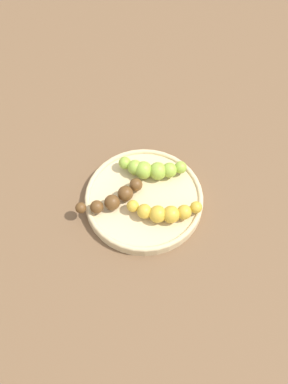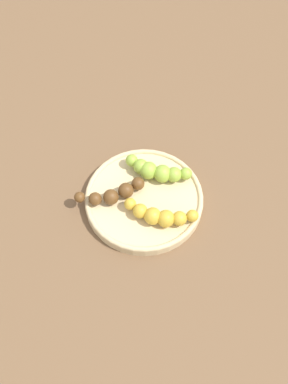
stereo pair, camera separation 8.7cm
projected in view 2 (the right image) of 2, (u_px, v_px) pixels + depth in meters
ground_plane at (144, 202)px, 0.91m from camera, size 2.40×2.40×0.00m
fruit_bowl at (144, 199)px, 0.89m from camera, size 0.22×0.22×0.02m
banana_spotted at (160, 215)px, 0.85m from camera, size 0.05×0.14×0.03m
banana_green at (157, 171)px, 0.90m from camera, size 0.05×0.13×0.03m
banana_overripe at (117, 192)px, 0.88m from camera, size 0.09×0.13×0.03m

